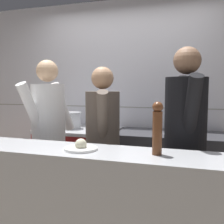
{
  "coord_description": "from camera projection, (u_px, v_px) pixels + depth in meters",
  "views": [
    {
      "loc": [
        0.9,
        -2.06,
        1.42
      ],
      "look_at": [
        0.04,
        0.69,
        1.15
      ],
      "focal_mm": 42.0,
      "sensor_mm": 36.0,
      "label": 1
    }
  ],
  "objects": [
    {
      "name": "chef_sous",
      "position": [
        103.0,
        141.0,
        2.55
      ],
      "size": [
        0.42,
        0.7,
        1.62
      ],
      "rotation": [
        0.0,
        0.0,
        0.34
      ],
      "color": "black",
      "rests_on": "ground_plane"
    },
    {
      "name": "stock_pot",
      "position": [
        71.0,
        120.0,
        3.43
      ],
      "size": [
        0.27,
        0.27,
        0.22
      ],
      "color": "#B7BABF",
      "rests_on": "oven_range"
    },
    {
      "name": "pepper_mill",
      "position": [
        157.0,
        127.0,
        1.79
      ],
      "size": [
        0.07,
        0.07,
        0.37
      ],
      "color": "brown",
      "rests_on": "pass_counter"
    },
    {
      "name": "oven_range",
      "position": [
        80.0,
        161.0,
        3.48
      ],
      "size": [
        1.03,
        0.71,
        0.88
      ],
      "color": "maroon",
      "rests_on": "ground_plane"
    },
    {
      "name": "pass_counter",
      "position": [
        85.0,
        212.0,
        1.99
      ],
      "size": [
        3.22,
        0.45,
        0.96
      ],
      "color": "#B7BABF",
      "rests_on": "ground_plane"
    },
    {
      "name": "plated_dish_appetiser",
      "position": [
        81.0,
        147.0,
        1.94
      ],
      "size": [
        0.25,
        0.25,
        0.09
      ],
      "color": "white",
      "rests_on": "pass_counter"
    },
    {
      "name": "mixing_bowl_steel",
      "position": [
        172.0,
        130.0,
        3.05
      ],
      "size": [
        0.2,
        0.2,
        0.09
      ],
      "color": "#B7BABF",
      "rests_on": "prep_counter"
    },
    {
      "name": "wall_back_tiled",
      "position": [
        126.0,
        96.0,
        3.62
      ],
      "size": [
        8.0,
        0.06,
        2.6
      ],
      "color": "silver",
      "rests_on": "ground_plane"
    },
    {
      "name": "chef_head_cook",
      "position": [
        49.0,
        132.0,
        2.76
      ],
      "size": [
        0.44,
        0.74,
        1.7
      ],
      "rotation": [
        0.0,
        0.0,
        -0.31
      ],
      "color": "black",
      "rests_on": "ground_plane"
    },
    {
      "name": "chef_line",
      "position": [
        185.0,
        138.0,
        2.28
      ],
      "size": [
        0.43,
        0.77,
        1.77
      ],
      "rotation": [
        0.0,
        0.0,
        0.24
      ],
      "color": "black",
      "rests_on": "ground_plane"
    },
    {
      "name": "prep_counter",
      "position": [
        171.0,
        170.0,
        3.13
      ],
      "size": [
        1.27,
        0.65,
        0.88
      ],
      "color": "#38383D",
      "rests_on": "ground_plane"
    }
  ]
}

